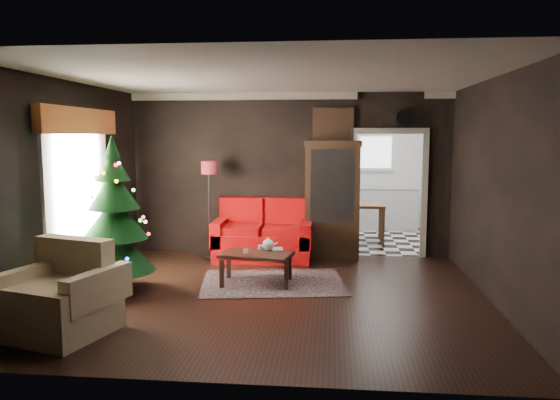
# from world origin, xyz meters

# --- Properties ---
(floor) EXTENTS (5.50, 5.50, 0.00)m
(floor) POSITION_xyz_m (0.00, 0.00, 0.00)
(floor) COLOR black
(floor) RESTS_ON ground
(ceiling) EXTENTS (5.50, 5.50, 0.00)m
(ceiling) POSITION_xyz_m (0.00, 0.00, 2.80)
(ceiling) COLOR white
(ceiling) RESTS_ON ground
(wall_back) EXTENTS (5.50, 0.00, 5.50)m
(wall_back) POSITION_xyz_m (0.00, 2.50, 1.40)
(wall_back) COLOR black
(wall_back) RESTS_ON ground
(wall_front) EXTENTS (5.50, 0.00, 5.50)m
(wall_front) POSITION_xyz_m (0.00, -2.50, 1.40)
(wall_front) COLOR black
(wall_front) RESTS_ON ground
(wall_left) EXTENTS (0.00, 5.50, 5.50)m
(wall_left) POSITION_xyz_m (-2.75, 0.00, 1.40)
(wall_left) COLOR black
(wall_left) RESTS_ON ground
(wall_right) EXTENTS (0.00, 5.50, 5.50)m
(wall_right) POSITION_xyz_m (2.75, 0.00, 1.40)
(wall_right) COLOR black
(wall_right) RESTS_ON ground
(doorway) EXTENTS (1.10, 0.10, 2.10)m
(doorway) POSITION_xyz_m (1.70, 2.50, 1.05)
(doorway) COLOR silver
(doorway) RESTS_ON ground
(left_window) EXTENTS (0.05, 1.60, 1.40)m
(left_window) POSITION_xyz_m (-2.71, 0.20, 1.45)
(left_window) COLOR white
(left_window) RESTS_ON wall_left
(valance) EXTENTS (0.12, 2.10, 0.35)m
(valance) POSITION_xyz_m (-2.63, 0.20, 2.27)
(valance) COLOR #A85427
(valance) RESTS_ON wall_left
(kitchen_floor) EXTENTS (3.00, 3.00, 0.00)m
(kitchen_floor) POSITION_xyz_m (1.70, 4.00, 0.00)
(kitchen_floor) COLOR white
(kitchen_floor) RESTS_ON ground
(kitchen_window) EXTENTS (0.70, 0.06, 0.70)m
(kitchen_window) POSITION_xyz_m (1.70, 5.45, 1.70)
(kitchen_window) COLOR white
(kitchen_window) RESTS_ON ground
(rug) EXTENTS (2.18, 1.73, 0.01)m
(rug) POSITION_xyz_m (-0.07, 0.60, 0.01)
(rug) COLOR #352A32
(rug) RESTS_ON ground
(loveseat) EXTENTS (1.70, 0.90, 1.00)m
(loveseat) POSITION_xyz_m (-0.40, 2.05, 0.50)
(loveseat) COLOR maroon
(loveseat) RESTS_ON ground
(curio_cabinet) EXTENTS (0.90, 0.45, 1.90)m
(curio_cabinet) POSITION_xyz_m (0.75, 2.27, 0.95)
(curio_cabinet) COLOR black
(curio_cabinet) RESTS_ON ground
(floor_lamp) EXTENTS (0.31, 0.31, 1.63)m
(floor_lamp) POSITION_xyz_m (-1.32, 2.09, 0.83)
(floor_lamp) COLOR black
(floor_lamp) RESTS_ON ground
(christmas_tree) EXTENTS (1.18, 1.18, 1.95)m
(christmas_tree) POSITION_xyz_m (-2.09, -0.03, 1.05)
(christmas_tree) COLOR black
(christmas_tree) RESTS_ON ground
(armchair) EXTENTS (1.21, 1.21, 1.00)m
(armchair) POSITION_xyz_m (-2.06, -1.56, 0.46)
(armchair) COLOR tan
(armchair) RESTS_ON ground
(coffee_table) EXTENTS (1.06, 0.76, 0.43)m
(coffee_table) POSITION_xyz_m (-0.29, 0.53, 0.23)
(coffee_table) COLOR black
(coffee_table) RESTS_ON rug
(teapot) EXTENTS (0.22, 0.22, 0.18)m
(teapot) POSITION_xyz_m (-0.15, 0.72, 0.53)
(teapot) COLOR white
(teapot) RESTS_ON coffee_table
(cup_a) EXTENTS (0.09, 0.09, 0.06)m
(cup_a) POSITION_xyz_m (-0.26, 0.76, 0.48)
(cup_a) COLOR silver
(cup_a) RESTS_ON coffee_table
(cup_b) EXTENTS (0.08, 0.08, 0.05)m
(cup_b) POSITION_xyz_m (-0.44, 0.52, 0.47)
(cup_b) COLOR white
(cup_b) RESTS_ON coffee_table
(book) EXTENTS (0.16, 0.05, 0.22)m
(book) POSITION_xyz_m (-0.11, 0.76, 0.56)
(book) COLOR tan
(book) RESTS_ON coffee_table
(wall_clock) EXTENTS (0.32, 0.32, 0.06)m
(wall_clock) POSITION_xyz_m (1.95, 2.45, 2.38)
(wall_clock) COLOR silver
(wall_clock) RESTS_ON wall_back
(painting) EXTENTS (0.62, 0.05, 0.52)m
(painting) POSITION_xyz_m (0.75, 2.46, 2.25)
(painting) COLOR #A46C47
(painting) RESTS_ON wall_back
(kitchen_counter) EXTENTS (1.80, 0.60, 0.90)m
(kitchen_counter) POSITION_xyz_m (1.70, 5.20, 0.45)
(kitchen_counter) COLOR silver
(kitchen_counter) RESTS_ON ground
(kitchen_table) EXTENTS (0.70, 0.70, 0.75)m
(kitchen_table) POSITION_xyz_m (1.40, 3.70, 0.38)
(kitchen_table) COLOR brown
(kitchen_table) RESTS_ON ground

